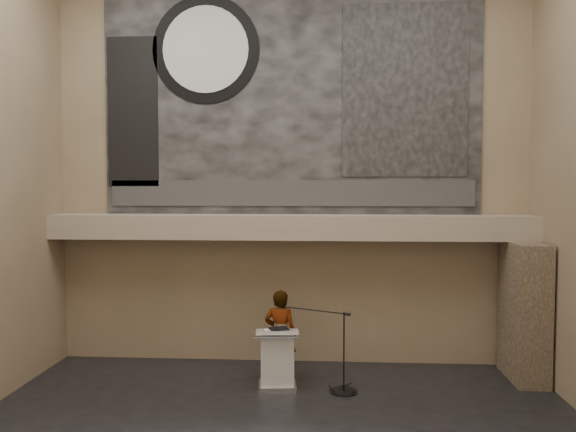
{
  "coord_description": "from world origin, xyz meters",
  "views": [
    {
      "loc": [
        0.7,
        -8.01,
        3.79
      ],
      "look_at": [
        0.0,
        3.2,
        3.2
      ],
      "focal_mm": 35.0,
      "sensor_mm": 36.0,
      "label": 1
    }
  ],
  "objects": [
    {
      "name": "banner_brick_print",
      "position": [
        -3.4,
        3.93,
        5.4
      ],
      "size": [
        1.1,
        0.02,
        3.2
      ],
      "primitive_type": "cube",
      "color": "black",
      "rests_on": "banner"
    },
    {
      "name": "wall_front",
      "position": [
        0.0,
        -4.0,
        4.25
      ],
      "size": [
        10.0,
        0.02,
        8.5
      ],
      "primitive_type": "cube",
      "color": "#78674C",
      "rests_on": "floor"
    },
    {
      "name": "banner_clock_face",
      "position": [
        -1.8,
        3.91,
        6.7
      ],
      "size": [
        1.84,
        0.02,
        1.84
      ],
      "primitive_type": "cylinder",
      "rotation": [
        1.57,
        0.0,
        0.0
      ],
      "color": "silver",
      "rests_on": "banner"
    },
    {
      "name": "soffit",
      "position": [
        0.0,
        3.6,
        2.95
      ],
      "size": [
        10.0,
        0.8,
        0.5
      ],
      "primitive_type": "cube",
      "color": "gray",
      "rests_on": "wall_back"
    },
    {
      "name": "stone_pier",
      "position": [
        4.65,
        3.15,
        1.35
      ],
      "size": [
        0.6,
        1.4,
        2.7
      ],
      "primitive_type": "cube",
      "color": "#47392C",
      "rests_on": "floor"
    },
    {
      "name": "binder",
      "position": [
        -0.12,
        2.36,
        1.12
      ],
      "size": [
        0.42,
        0.38,
        0.04
      ],
      "primitive_type": "cube",
      "rotation": [
        0.0,
        0.0,
        0.42
      ],
      "color": "black",
      "rests_on": "lectern"
    },
    {
      "name": "banner_clock_rim",
      "position": [
        -1.8,
        3.93,
        6.7
      ],
      "size": [
        2.3,
        0.02,
        2.3
      ],
      "primitive_type": "cylinder",
      "rotation": [
        1.57,
        0.0,
        0.0
      ],
      "color": "black",
      "rests_on": "banner"
    },
    {
      "name": "banner_building_print",
      "position": [
        2.4,
        3.93,
        5.8
      ],
      "size": [
        2.6,
        0.02,
        3.6
      ],
      "primitive_type": "cube",
      "color": "black",
      "rests_on": "banner"
    },
    {
      "name": "banner",
      "position": [
        0.0,
        3.97,
        5.7
      ],
      "size": [
        8.0,
        0.05,
        5.0
      ],
      "primitive_type": "cube",
      "color": "black",
      "rests_on": "wall_back"
    },
    {
      "name": "speaker_person",
      "position": [
        -0.13,
        2.82,
        0.89
      ],
      "size": [
        0.72,
        0.55,
        1.77
      ],
      "primitive_type": "imported",
      "rotation": [
        0.0,
        0.0,
        2.93
      ],
      "color": "silver",
      "rests_on": "floor"
    },
    {
      "name": "sprinkler_left",
      "position": [
        -1.6,
        3.55,
        2.67
      ],
      "size": [
        0.04,
        0.04,
        0.06
      ],
      "primitive_type": "cylinder",
      "color": "#B2893D",
      "rests_on": "soffit"
    },
    {
      "name": "lectern",
      "position": [
        -0.15,
        2.35,
        0.55
      ],
      "size": [
        0.84,
        0.63,
        1.14
      ],
      "rotation": [
        0.0,
        0.0,
        0.09
      ],
      "color": "silver",
      "rests_on": "floor"
    },
    {
      "name": "mic_stand",
      "position": [
        1.04,
        2.23,
        0.24
      ],
      "size": [
        1.52,
        0.84,
        1.5
      ],
      "rotation": [
        0.0,
        0.0,
        -0.43
      ],
      "color": "black",
      "rests_on": "floor"
    },
    {
      "name": "sprinkler_right",
      "position": [
        1.9,
        3.55,
        2.67
      ],
      "size": [
        0.04,
        0.04,
        0.06
      ],
      "primitive_type": "cylinder",
      "color": "#B2893D",
      "rests_on": "soffit"
    },
    {
      "name": "banner_text_strip",
      "position": [
        0.0,
        3.93,
        3.65
      ],
      "size": [
        7.76,
        0.02,
        0.55
      ],
      "primitive_type": "cube",
      "color": "#2D2D2D",
      "rests_on": "banner"
    },
    {
      "name": "wall_back",
      "position": [
        0.0,
        4.0,
        4.25
      ],
      "size": [
        10.0,
        0.02,
        8.5
      ],
      "primitive_type": "cube",
      "color": "#78674C",
      "rests_on": "floor"
    },
    {
      "name": "papers",
      "position": [
        -0.27,
        2.29,
        1.1
      ],
      "size": [
        0.27,
        0.34,
        0.0
      ],
      "primitive_type": "cube",
      "rotation": [
        0.0,
        0.0,
        0.16
      ],
      "color": "white",
      "rests_on": "lectern"
    }
  ]
}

